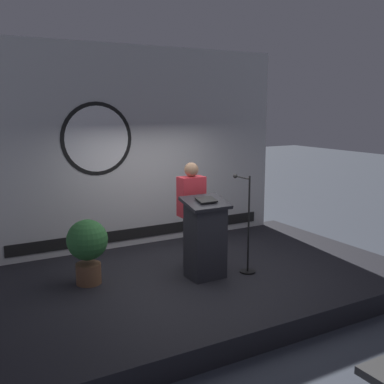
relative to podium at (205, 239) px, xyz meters
The scene contains 7 objects.
ground_plane 0.93m from the podium, 99.83° to the left, with size 40.00×40.00×0.00m, color #383D47.
stage_platform 0.79m from the podium, 99.83° to the left, with size 6.40×4.00×0.30m, color black.
banner_display 2.40m from the podium, 91.74° to the left, with size 5.52×0.12×3.57m.
podium is the anchor object (origin of this frame).
speaker_person 0.55m from the podium, 85.88° to the left, with size 0.40×0.26×1.67m.
microphone_stand 0.68m from the podium, ahead, with size 0.24×0.53×1.50m.
potted_plant 1.70m from the podium, 158.82° to the left, with size 0.58×0.58×0.94m.
Camera 1 is at (-3.41, -5.90, 2.82)m, focal length 43.61 mm.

